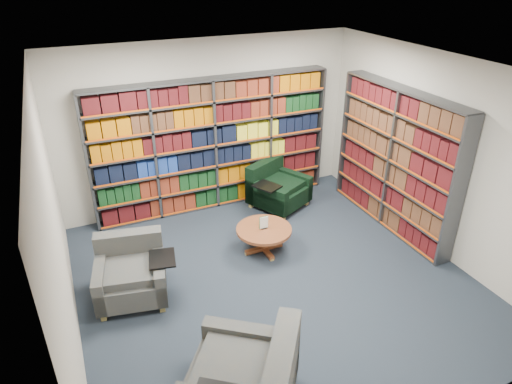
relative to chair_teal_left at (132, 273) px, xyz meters
name	(u,v)px	position (x,y,z in m)	size (l,w,h in m)	color
room_shell	(276,187)	(1.78, -0.50, 1.09)	(5.02, 5.02, 2.82)	black
bookshelf_back	(213,145)	(1.78, 1.84, 0.79)	(4.00, 0.28, 2.20)	#47494F
bookshelf_right	(395,161)	(4.12, 0.10, 0.79)	(0.28, 2.50, 2.20)	#47494F
chair_teal_left	(132,273)	(0.00, 0.00, 0.00)	(1.08, 1.00, 0.77)	#091A30
chair_green_right	(275,189)	(2.71, 1.37, 0.00)	(1.13, 1.12, 0.76)	black
chair_teal_front	(251,383)	(0.71, -2.19, 0.05)	(1.37, 1.37, 0.89)	#091A30
coffee_table	(264,233)	(1.94, 0.18, -0.01)	(0.81, 0.81, 0.57)	brown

